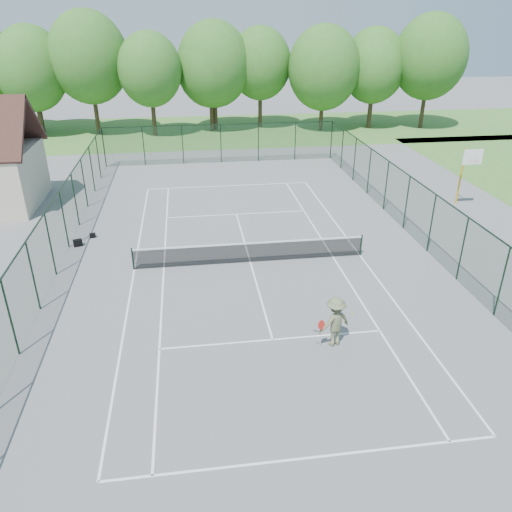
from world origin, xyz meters
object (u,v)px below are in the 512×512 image
(tennis_net, at_px, (250,251))
(sports_bag_a, at_px, (78,243))
(basketball_goal, at_px, (467,166))
(tennis_player, at_px, (335,322))

(tennis_net, distance_m, sports_bag_a, 9.10)
(basketball_goal, height_order, tennis_player, basketball_goal)
(sports_bag_a, distance_m, tennis_player, 14.69)
(sports_bag_a, xyz_separation_m, tennis_player, (10.69, -10.04, 0.79))
(tennis_net, bearing_deg, basketball_goal, 22.89)
(basketball_goal, distance_m, tennis_player, 17.50)
(basketball_goal, xyz_separation_m, sports_bag_a, (-22.47, -2.80, -2.39))
(tennis_net, distance_m, tennis_player, 7.29)
(basketball_goal, relative_size, sports_bag_a, 8.35)
(tennis_player, bearing_deg, sports_bag_a, 136.79)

